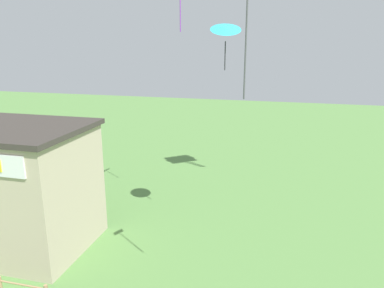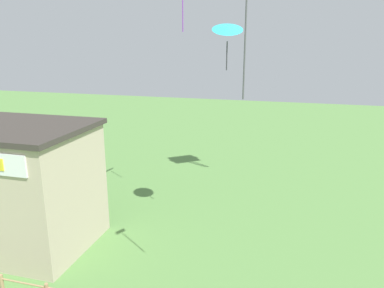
% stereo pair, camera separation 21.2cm
% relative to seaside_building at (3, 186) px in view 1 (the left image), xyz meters
% --- Properties ---
extents(seaside_building, '(8.34, 5.29, 6.00)m').
position_rel_seaside_building_xyz_m(seaside_building, '(0.00, 0.00, 0.00)').
color(seaside_building, '#B7A88E').
rests_on(seaside_building, ground_plane).
extents(kite_cyan_delta, '(1.62, 1.57, 2.10)m').
position_rel_seaside_building_xyz_m(kite_cyan_delta, '(10.15, 2.75, 7.21)').
color(kite_cyan_delta, '#2DB2C6').
extents(kite_pink_diamond, '(0.53, 0.66, 3.62)m').
position_rel_seaside_building_xyz_m(kite_pink_diamond, '(11.70, -3.00, 7.51)').
color(kite_pink_diamond, pink).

